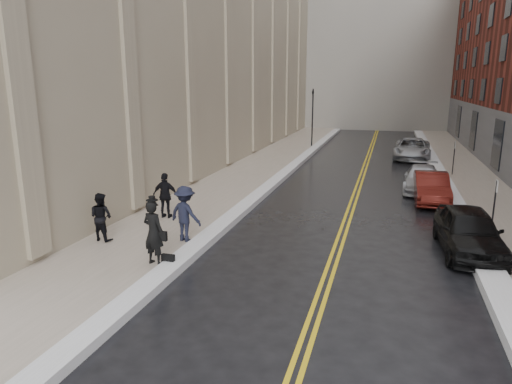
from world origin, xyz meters
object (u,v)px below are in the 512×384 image
Objects in this scene: pedestrian_a at (101,217)px; pedestrian_c at (166,195)px; car_black at (469,231)px; car_silver_far at (412,149)px; pedestrian_main at (154,233)px; car_silver_near at (422,179)px; car_maroon at (431,188)px; pedestrian_b at (185,214)px.

pedestrian_c reaches higher than pedestrian_a.
car_silver_far reaches higher than car_black.
pedestrian_a is (-12.53, -2.73, 0.24)m from car_black.
pedestrian_a is at bearing -13.43° from pedestrian_main.
pedestrian_a is (-2.93, 1.50, -0.16)m from pedestrian_main.
car_silver_far is at bearing -121.84° from pedestrian_c.
car_maroon is at bearing -80.10° from car_silver_near.
pedestrian_b is at bearing -123.39° from car_silver_near.
car_silver_near is (-0.26, 2.46, -0.06)m from car_maroon.
pedestrian_c is (-2.03, 4.72, -0.08)m from pedestrian_main.
car_silver_near is (-0.95, 9.44, -0.12)m from car_black.
pedestrian_a is at bearing -171.25° from car_black.
pedestrian_b is (-8.65, -11.38, 0.49)m from car_silver_near.
car_silver_near is 2.62× the size of pedestrian_a.
car_black is 10.50m from pedestrian_main.
car_maroon is 0.96× the size of car_silver_near.
pedestrian_c reaches higher than car_black.
car_black is at bearing -160.27° from pedestrian_a.
car_maroon is 2.29× the size of pedestrian_c.
car_silver_near is 14.30m from pedestrian_b.
pedestrian_a is 3.35m from pedestrian_c.
car_black is 0.81× the size of car_silver_far.
car_silver_near is at bearing -144.05° from pedestrian_c.
pedestrian_c is at bearing -33.50° from pedestrian_b.
car_silver_near is 16.18m from pedestrian_main.
car_maroon is (-0.69, 6.98, -0.07)m from car_black.
car_silver_far is 2.84× the size of pedestrian_b.
pedestrian_b is (-9.60, -1.94, 0.37)m from car_black.
pedestrian_c is (-10.68, -8.95, 0.44)m from car_silver_near.
car_black is at bearing -142.55° from pedestrian_main.
pedestrian_c reaches higher than car_silver_far.
car_silver_far is 23.99m from pedestrian_b.
car_maroon is 2.12× the size of pedestrian_main.
pedestrian_main reaches higher than pedestrian_c.
pedestrian_main is at bearing 109.24° from pedestrian_c.
pedestrian_a is at bearing -129.73° from car_silver_near.
car_maroon is 2.47m from car_silver_near.
car_silver_near is 2.27× the size of pedestrian_b.
car_maroon is at bearing -133.21° from pedestrian_a.
car_silver_near is at bearing -86.52° from car_silver_far.
car_silver_far is at bearing -108.83° from pedestrian_a.
pedestrian_c is (-10.94, -6.49, 0.38)m from car_maroon.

